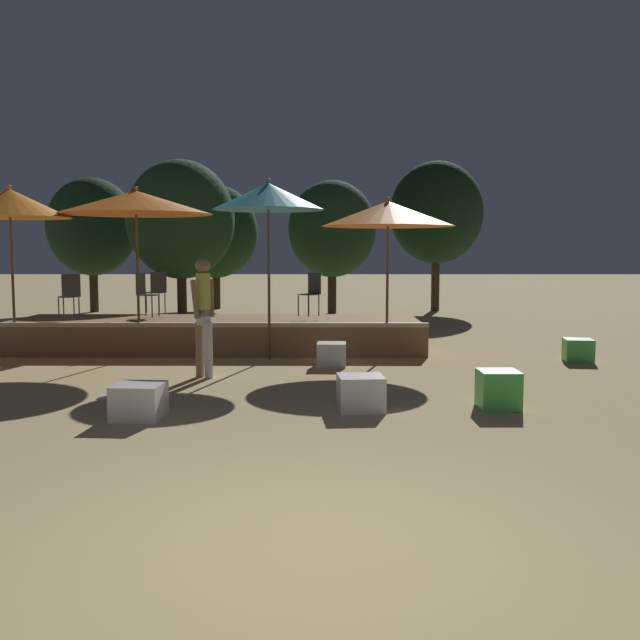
{
  "coord_description": "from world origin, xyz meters",
  "views": [
    {
      "loc": [
        0.08,
        -4.56,
        1.97
      ],
      "look_at": [
        0.0,
        6.67,
        0.9
      ],
      "focal_mm": 40.0,
      "sensor_mm": 36.0,
      "label": 1
    }
  ],
  "objects": [
    {
      "name": "person_0",
      "position": [
        -1.83,
        6.55,
        1.06
      ],
      "size": [
        0.34,
        0.45,
        1.89
      ],
      "rotation": [
        0.0,
        0.0,
        2.55
      ],
      "color": "white",
      "rests_on": "ground"
    },
    {
      "name": "cube_seat_3",
      "position": [
        2.27,
        4.32,
        0.24
      ],
      "size": [
        0.5,
        0.5,
        0.49
      ],
      "rotation": [
        0.0,
        0.0,
        0.02
      ],
      "color": "#4CC651",
      "rests_on": "ground"
    },
    {
      "name": "bistro_chair_0",
      "position": [
        -0.2,
        10.26,
        1.2
      ],
      "size": [
        0.48,
        0.48,
        0.9
      ],
      "rotation": [
        0.0,
        0.0,
        5.5
      ],
      "color": "#2D3338",
      "rests_on": "wooden_deck"
    },
    {
      "name": "bistro_chair_2",
      "position": [
        -4.91,
        9.31,
        1.2
      ],
      "size": [
        0.48,
        0.48,
        0.9
      ],
      "rotation": [
        0.0,
        0.0,
        3.81
      ],
      "color": "#2D3338",
      "rests_on": "wooden_deck"
    },
    {
      "name": "background_tree_4",
      "position": [
        0.31,
        18.46,
        2.71
      ],
      "size": [
        2.81,
        2.81,
        4.27
      ],
      "color": "#3D2B1C",
      "rests_on": "ground"
    },
    {
      "name": "background_tree_2",
      "position": [
        3.81,
        19.49,
        3.29
      ],
      "size": [
        3.09,
        3.09,
        5.0
      ],
      "color": "#3D2B1C",
      "rests_on": "ground"
    },
    {
      "name": "bistro_chair_3",
      "position": [
        -3.56,
        10.82,
        1.2
      ],
      "size": [
        0.48,
        0.48,
        0.9
      ],
      "rotation": [
        0.0,
        0.0,
        3.79
      ],
      "color": "#2D3338",
      "rests_on": "wooden_deck"
    },
    {
      "name": "cube_seat_1",
      "position": [
        0.19,
        7.7,
        0.2
      ],
      "size": [
        0.51,
        0.51,
        0.41
      ],
      "rotation": [
        0.0,
        0.0,
        -0.03
      ],
      "color": "white",
      "rests_on": "ground"
    },
    {
      "name": "patio_umbrella_3",
      "position": [
        1.25,
        8.82,
        2.68
      ],
      "size": [
        2.49,
        2.49,
        3.0
      ],
      "color": "brown",
      "rests_on": "ground"
    },
    {
      "name": "ground_plane",
      "position": [
        0.0,
        0.0,
        0.0
      ],
      "size": [
        120.0,
        120.0,
        0.0
      ],
      "primitive_type": "plane",
      "color": "tan"
    },
    {
      "name": "patio_umbrella_0",
      "position": [
        -3.44,
        8.8,
        2.89
      ],
      "size": [
        2.84,
        2.84,
        3.19
      ],
      "color": "brown",
      "rests_on": "ground"
    },
    {
      "name": "background_tree_3",
      "position": [
        -4.15,
        16.45,
        2.92
      ],
      "size": [
        3.16,
        3.16,
        4.67
      ],
      "color": "#3D2B1C",
      "rests_on": "ground"
    },
    {
      "name": "patio_umbrella_1",
      "position": [
        -5.8,
        8.81,
        2.88
      ],
      "size": [
        2.22,
        2.22,
        3.23
      ],
      "color": "brown",
      "rests_on": "ground"
    },
    {
      "name": "patio_umbrella_2",
      "position": [
        -0.95,
        8.48,
        2.97
      ],
      "size": [
        2.04,
        2.04,
        3.3
      ],
      "color": "brown",
      "rests_on": "ground"
    },
    {
      "name": "wooden_deck",
      "position": [
        -2.2,
        10.11,
        0.29
      ],
      "size": [
        8.45,
        2.84,
        0.65
      ],
      "color": "olive",
      "rests_on": "ground"
    },
    {
      "name": "cube_seat_4",
      "position": [
        4.67,
        8.25,
        0.21
      ],
      "size": [
        0.55,
        0.55,
        0.41
      ],
      "rotation": [
        0.0,
        0.0,
        -0.14
      ],
      "color": "#4CC651",
      "rests_on": "ground"
    },
    {
      "name": "background_tree_1",
      "position": [
        -3.72,
        20.28,
        2.69
      ],
      "size": [
        2.92,
        2.92,
        4.3
      ],
      "color": "#3D2B1C",
      "rests_on": "ground"
    },
    {
      "name": "frisbee_disc",
      "position": [
        -2.88,
        4.93,
        0.02
      ],
      "size": [
        0.23,
        0.23,
        0.03
      ],
      "color": "white",
      "rests_on": "ground"
    },
    {
      "name": "background_tree_0",
      "position": [
        -7.59,
        19.0,
        2.8
      ],
      "size": [
        2.91,
        2.91,
        4.41
      ],
      "color": "#3D2B1C",
      "rests_on": "ground"
    },
    {
      "name": "cube_seat_2",
      "position": [
        0.53,
        4.23,
        0.22
      ],
      "size": [
        0.61,
        0.61,
        0.44
      ],
      "rotation": [
        0.0,
        0.0,
        0.09
      ],
      "color": "white",
      "rests_on": "ground"
    },
    {
      "name": "bistro_chair_1",
      "position": [
        -3.62,
        9.98,
        1.2
      ],
      "size": [
        0.42,
        0.42,
        0.9
      ],
      "rotation": [
        0.0,
        0.0,
        1.33
      ],
      "color": "#2D3338",
      "rests_on": "wooden_deck"
    },
    {
      "name": "cube_seat_0",
      "position": [
        -2.13,
        3.75,
        0.21
      ],
      "size": [
        0.6,
        0.6,
        0.42
      ],
      "rotation": [
        0.0,
        0.0,
        -0.07
      ],
      "color": "white",
      "rests_on": "ground"
    }
  ]
}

